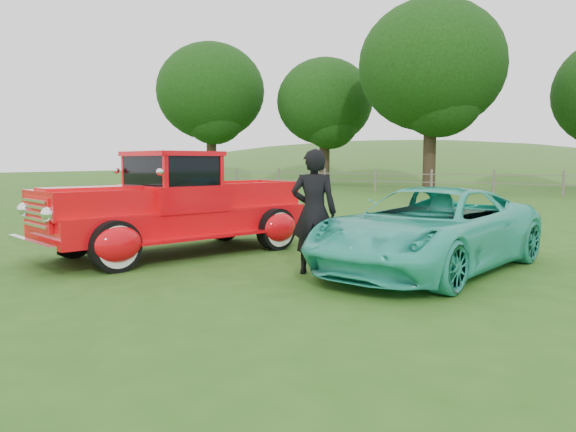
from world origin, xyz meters
The scene contains 9 objects.
ground centered at (0.00, 0.00, 0.00)m, with size 140.00×140.00×0.00m, color #295316.
distant_hills centered at (-4.08, 59.46, -4.55)m, with size 116.00×60.00×18.00m.
fence_line centered at (0.00, 22.00, 0.60)m, with size 48.00×0.12×1.20m.
tree_far_west centered at (-20.00, 26.00, 6.49)m, with size 7.60×7.60×9.93m.
tree_mid_west centered at (-12.00, 28.00, 5.55)m, with size 6.40×6.40×8.46m.
tree_near_west centered at (-4.00, 25.00, 6.80)m, with size 8.00×8.00×10.42m.
red_pickup centered at (-1.64, 1.31, 0.80)m, with size 3.29×5.28×1.78m.
teal_sedan centered at (2.62, 2.02, 0.61)m, with size 2.04×4.42×1.23m, color #30C1A6.
man centered at (1.25, 0.96, 0.89)m, with size 0.65×0.43×1.79m, color black.
Camera 1 is at (4.92, -6.11, 1.62)m, focal length 35.00 mm.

